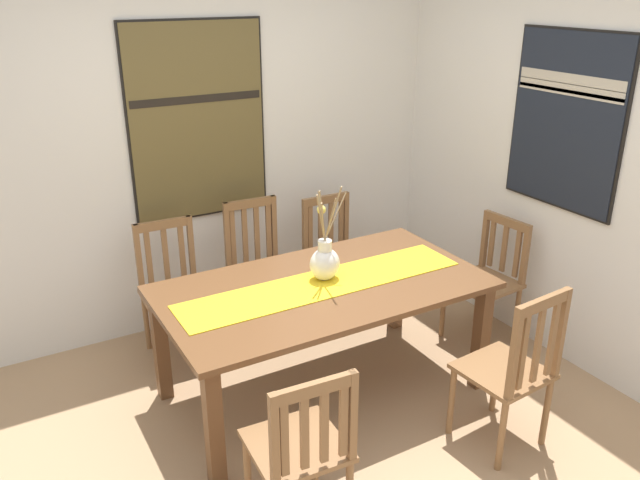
{
  "coord_description": "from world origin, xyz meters",
  "views": [
    {
      "loc": [
        -1.51,
        -2.42,
        2.4
      ],
      "look_at": [
        0.17,
        0.52,
        1.02
      ],
      "focal_mm": 35.88,
      "sensor_mm": 36.0,
      "label": 1
    }
  ],
  "objects_px": {
    "dining_table": "(323,299)",
    "chair_3": "(174,289)",
    "chair_5": "(334,254)",
    "chair_4": "(302,448)",
    "painting_on_side_wall": "(567,121)",
    "chair_0": "(488,278)",
    "chair_1": "(258,268)",
    "chair_2": "(512,369)",
    "painting_on_back_wall": "(198,122)",
    "centerpiece_vase": "(325,260)"
  },
  "relations": [
    {
      "from": "chair_4",
      "to": "chair_0",
      "type": "bearing_deg",
      "value": 24.57
    },
    {
      "from": "chair_4",
      "to": "chair_2",
      "type": "bearing_deg",
      "value": -1.34
    },
    {
      "from": "chair_1",
      "to": "painting_on_side_wall",
      "type": "distance_m",
      "value": 2.27
    },
    {
      "from": "chair_0",
      "to": "chair_5",
      "type": "xyz_separation_m",
      "value": [
        -0.72,
        0.89,
        0.01
      ]
    },
    {
      "from": "chair_2",
      "to": "painting_on_back_wall",
      "type": "distance_m",
      "value": 2.59
    },
    {
      "from": "chair_2",
      "to": "chair_3",
      "type": "bearing_deg",
      "value": 124.37
    },
    {
      "from": "dining_table",
      "to": "painting_on_side_wall",
      "type": "relative_size",
      "value": 1.73
    },
    {
      "from": "chair_4",
      "to": "centerpiece_vase",
      "type": "bearing_deg",
      "value": 54.78
    },
    {
      "from": "centerpiece_vase",
      "to": "chair_1",
      "type": "distance_m",
      "value": 0.93
    },
    {
      "from": "centerpiece_vase",
      "to": "chair_4",
      "type": "xyz_separation_m",
      "value": [
        -0.67,
        -0.95,
        -0.39
      ]
    },
    {
      "from": "centerpiece_vase",
      "to": "chair_1",
      "type": "height_order",
      "value": "centerpiece_vase"
    },
    {
      "from": "chair_0",
      "to": "painting_on_side_wall",
      "type": "height_order",
      "value": "painting_on_side_wall"
    },
    {
      "from": "chair_1",
      "to": "chair_5",
      "type": "distance_m",
      "value": 0.63
    },
    {
      "from": "centerpiece_vase",
      "to": "chair_4",
      "type": "distance_m",
      "value": 1.23
    },
    {
      "from": "chair_3",
      "to": "chair_5",
      "type": "height_order",
      "value": "chair_3"
    },
    {
      "from": "chair_0",
      "to": "painting_on_back_wall",
      "type": "distance_m",
      "value": 2.29
    },
    {
      "from": "chair_1",
      "to": "chair_3",
      "type": "relative_size",
      "value": 1.05
    },
    {
      "from": "chair_5",
      "to": "chair_4",
      "type": "bearing_deg",
      "value": -124.88
    },
    {
      "from": "dining_table",
      "to": "painting_on_back_wall",
      "type": "relative_size",
      "value": 1.41
    },
    {
      "from": "chair_0",
      "to": "chair_2",
      "type": "relative_size",
      "value": 0.92
    },
    {
      "from": "painting_on_back_wall",
      "to": "painting_on_side_wall",
      "type": "distance_m",
      "value": 2.41
    },
    {
      "from": "dining_table",
      "to": "chair_0",
      "type": "height_order",
      "value": "chair_0"
    },
    {
      "from": "dining_table",
      "to": "chair_2",
      "type": "relative_size",
      "value": 1.97
    },
    {
      "from": "chair_2",
      "to": "dining_table",
      "type": "bearing_deg",
      "value": 123.74
    },
    {
      "from": "chair_1",
      "to": "chair_4",
      "type": "relative_size",
      "value": 1.08
    },
    {
      "from": "chair_1",
      "to": "chair_5",
      "type": "bearing_deg",
      "value": -1.11
    },
    {
      "from": "centerpiece_vase",
      "to": "painting_on_side_wall",
      "type": "distance_m",
      "value": 1.75
    },
    {
      "from": "centerpiece_vase",
      "to": "chair_1",
      "type": "relative_size",
      "value": 0.64
    },
    {
      "from": "chair_1",
      "to": "chair_2",
      "type": "xyz_separation_m",
      "value": [
        0.64,
        -1.83,
        -0.01
      ]
    },
    {
      "from": "painting_on_side_wall",
      "to": "painting_on_back_wall",
      "type": "bearing_deg",
      "value": 140.49
    },
    {
      "from": "centerpiece_vase",
      "to": "painting_on_back_wall",
      "type": "distance_m",
      "value": 1.42
    },
    {
      "from": "chair_2",
      "to": "centerpiece_vase",
      "type": "bearing_deg",
      "value": 120.56
    },
    {
      "from": "dining_table",
      "to": "chair_3",
      "type": "xyz_separation_m",
      "value": [
        -0.64,
        0.91,
        -0.17
      ]
    },
    {
      "from": "chair_3",
      "to": "dining_table",
      "type": "bearing_deg",
      "value": -54.99
    },
    {
      "from": "chair_1",
      "to": "painting_on_back_wall",
      "type": "xyz_separation_m",
      "value": [
        -0.24,
        0.39,
        1.0
      ]
    },
    {
      "from": "centerpiece_vase",
      "to": "chair_5",
      "type": "height_order",
      "value": "centerpiece_vase"
    },
    {
      "from": "chair_0",
      "to": "centerpiece_vase",
      "type": "bearing_deg",
      "value": 177.61
    },
    {
      "from": "chair_5",
      "to": "chair_2",
      "type": "bearing_deg",
      "value": -89.74
    },
    {
      "from": "centerpiece_vase",
      "to": "chair_1",
      "type": "bearing_deg",
      "value": 93.66
    },
    {
      "from": "chair_0",
      "to": "painting_on_side_wall",
      "type": "distance_m",
      "value": 1.18
    },
    {
      "from": "chair_2",
      "to": "painting_on_back_wall",
      "type": "relative_size",
      "value": 0.72
    },
    {
      "from": "chair_0",
      "to": "dining_table",
      "type": "bearing_deg",
      "value": 179.94
    },
    {
      "from": "chair_4",
      "to": "painting_on_side_wall",
      "type": "bearing_deg",
      "value": 16.28
    },
    {
      "from": "painting_on_back_wall",
      "to": "dining_table",
      "type": "bearing_deg",
      "value": -78.97
    },
    {
      "from": "chair_0",
      "to": "chair_5",
      "type": "bearing_deg",
      "value": 129.13
    },
    {
      "from": "chair_4",
      "to": "painting_on_side_wall",
      "type": "distance_m",
      "value": 2.59
    },
    {
      "from": "chair_3",
      "to": "painting_on_back_wall",
      "type": "distance_m",
      "value": 1.16
    },
    {
      "from": "chair_0",
      "to": "chair_4",
      "type": "distance_m",
      "value": 2.17
    },
    {
      "from": "painting_on_side_wall",
      "to": "chair_0",
      "type": "bearing_deg",
      "value": 138.13
    },
    {
      "from": "chair_0",
      "to": "chair_4",
      "type": "bearing_deg",
      "value": -155.43
    }
  ]
}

